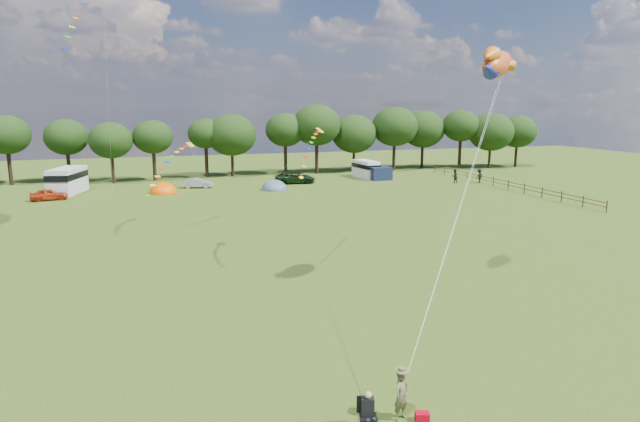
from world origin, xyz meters
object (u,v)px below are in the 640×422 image
object	(u,v)px
kite_flyer	(402,395)
car_b	(198,183)
car_a	(49,195)
camp_chair	(367,407)
walker_a	(455,176)
car_d	(295,178)
campervan_b	(67,180)
tent_orange	(164,193)
walker_b	(479,176)
tent_greyblue	(274,190)
campervan_d	(366,169)
fish_kite	(495,64)

from	to	relation	value
kite_flyer	car_b	bearing A→B (deg)	65.06
car_a	kite_flyer	bearing A→B (deg)	-168.82
camp_chair	walker_a	world-z (taller)	walker_a
car_d	campervan_b	world-z (taller)	campervan_b
campervan_b	tent_orange	xyz separation A→B (m)	(10.61, -3.11, -1.59)
kite_flyer	walker_b	size ratio (longest dim) A/B	0.91
car_b	campervan_b	size ratio (longest dim) A/B	0.52
tent_greyblue	walker_b	size ratio (longest dim) A/B	1.92
car_d	walker_a	size ratio (longest dim) A/B	2.97
campervan_b	walker_b	world-z (taller)	campervan_b
car_b	car_d	world-z (taller)	car_d
car_a	tent_greyblue	xyz separation A→B (m)	(24.96, -0.20, -0.62)
car_a	campervan_d	distance (m)	40.37
tent_orange	kite_flyer	world-z (taller)	kite_flyer
tent_orange	camp_chair	bearing A→B (deg)	-84.33
tent_greyblue	walker_b	distance (m)	27.36
kite_flyer	walker_a	size ratio (longest dim) A/B	0.94
car_b	campervan_b	world-z (taller)	campervan_b
campervan_b	walker_a	xyz separation A→B (m)	(47.63, -6.14, -0.70)
fish_kite	tent_greyblue	bearing A→B (deg)	56.05
campervan_b	walker_b	xyz separation A→B (m)	(50.84, -6.98, -0.68)
tent_orange	car_a	bearing A→B (deg)	-173.87
car_a	car_b	size ratio (longest dim) A/B	1.11
car_a	walker_a	world-z (taller)	walker_a
tent_orange	tent_greyblue	xyz separation A→B (m)	(12.99, -1.49, 0.00)
car_d	campervan_d	size ratio (longest dim) A/B	1.04
fish_kite	walker_a	world-z (taller)	fish_kite
campervan_d	tent_greyblue	world-z (taller)	campervan_d
kite_flyer	fish_kite	world-z (taller)	fish_kite
kite_flyer	walker_b	world-z (taller)	walker_b
campervan_b	campervan_d	bearing A→B (deg)	-72.04
walker_a	tent_orange	bearing A→B (deg)	-12.78
campervan_b	walker_a	distance (m)	48.03
car_d	kite_flyer	world-z (taller)	kite_flyer
car_b	tent_greyblue	xyz separation A→B (m)	(8.80, -4.37, -0.59)
kite_flyer	car_d	bearing A→B (deg)	51.61
camp_chair	fish_kite	bearing A→B (deg)	60.96
walker_b	walker_a	bearing A→B (deg)	-36.41
car_a	camp_chair	distance (m)	51.95
kite_flyer	walker_b	bearing A→B (deg)	26.53
campervan_d	car_a	bearing A→B (deg)	94.00
campervan_b	tent_greyblue	distance (m)	24.09
car_a	campervan_b	world-z (taller)	campervan_b
tent_orange	camp_chair	xyz separation A→B (m)	(5.00, -50.38, 0.80)
campervan_d	kite_flyer	bearing A→B (deg)	153.29
tent_greyblue	walker_a	world-z (taller)	walker_a
campervan_b	tent_orange	size ratio (longest dim) A/B	1.82
kite_flyer	walker_b	distance (m)	57.39
fish_kite	walker_a	distance (m)	43.85
car_d	walker_a	distance (m)	21.11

